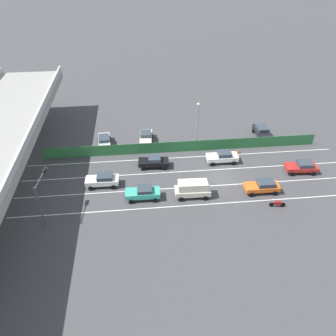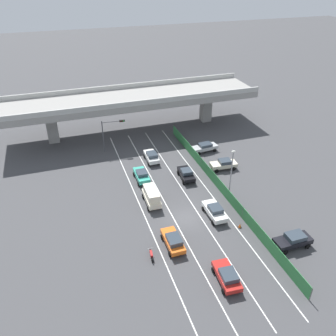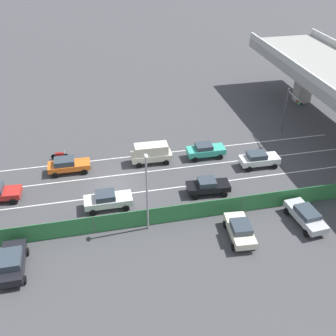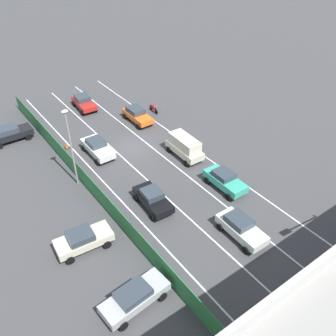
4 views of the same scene
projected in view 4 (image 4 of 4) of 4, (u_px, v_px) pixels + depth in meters
name	position (u px, v px, depth m)	size (l,w,h in m)	color
ground_plane	(132.00, 148.00, 38.74)	(300.00, 300.00, 0.00)	#424244
lane_line_left_edge	(196.00, 150.00, 38.37)	(0.14, 44.67, 0.01)	silver
lane_line_mid_left	(169.00, 161.00, 36.73)	(0.14, 44.67, 0.01)	silver
lane_line_mid_right	(140.00, 174.00, 35.10)	(0.14, 44.67, 0.01)	silver
lane_line_right_edge	(108.00, 187.00, 33.46)	(0.14, 44.67, 0.01)	silver
green_fence	(91.00, 186.00, 32.18)	(0.10, 40.77, 1.77)	#2D753D
car_sedan_red	(84.00, 102.00, 45.48)	(2.30, 4.38, 1.58)	red
car_sedan_white	(241.00, 227.00, 28.08)	(2.03, 4.27, 1.70)	white
car_hatchback_white	(97.00, 147.00, 37.17)	(2.03, 4.47, 1.68)	silver
car_sedan_black	(153.00, 198.00, 30.88)	(2.21, 4.32, 1.61)	black
car_taxi_orange	(137.00, 115.00, 42.77)	(1.99, 4.39, 1.64)	orange
car_van_cream	(185.00, 146.00, 36.73)	(2.08, 4.45, 2.22)	beige
car_taxi_teal	(225.00, 180.00, 32.86)	(1.97, 4.25, 1.65)	teal
motorcycle	(154.00, 108.00, 45.02)	(0.60, 1.95, 0.93)	black
parked_sedan_dark	(10.00, 133.00, 39.30)	(4.50, 2.07, 1.70)	black
parked_sedan_cream	(83.00, 239.00, 27.16)	(4.38, 2.32, 1.62)	beige
parked_wagon_silver	(135.00, 297.00, 23.27)	(4.74, 2.27, 1.54)	#B2B5B7
street_lamp	(70.00, 142.00, 31.17)	(0.60, 0.36, 7.60)	gray
traffic_cone	(67.00, 146.00, 38.51)	(0.47, 0.47, 0.62)	orange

